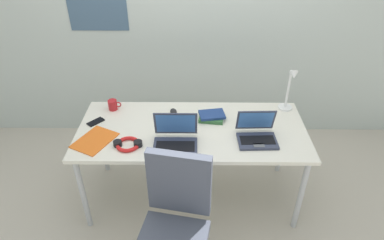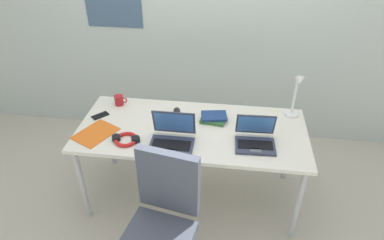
{
  "view_description": "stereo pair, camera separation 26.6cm",
  "coord_description": "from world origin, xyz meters",
  "px_view_note": "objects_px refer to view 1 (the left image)",
  "views": [
    {
      "loc": [
        0.02,
        -2.21,
        2.3
      ],
      "look_at": [
        0.0,
        0.0,
        0.82
      ],
      "focal_mm": 32.04,
      "sensor_mm": 36.0,
      "label": 1
    },
    {
      "loc": [
        0.28,
        -2.19,
        2.3
      ],
      "look_at": [
        0.0,
        0.0,
        0.82
      ],
      "focal_mm": 32.04,
      "sensor_mm": 36.0,
      "label": 2
    }
  ],
  "objects_px": {
    "laptop_front_right": "(257,134)",
    "laptop_center": "(175,140)",
    "headphones": "(128,144)",
    "paper_folder_front_left": "(95,140)",
    "computer_mouse": "(173,112)",
    "book_stack": "(212,116)",
    "coffee_mug": "(113,105)",
    "cell_phone": "(96,122)",
    "office_chair": "(174,237)",
    "desk_lamp": "(289,90)"
  },
  "relations": [
    {
      "from": "laptop_front_right",
      "to": "laptop_center",
      "type": "relative_size",
      "value": 0.93
    },
    {
      "from": "headphones",
      "to": "paper_folder_front_left",
      "type": "xyz_separation_m",
      "value": [
        -0.26,
        0.06,
        -0.01
      ]
    },
    {
      "from": "laptop_front_right",
      "to": "computer_mouse",
      "type": "xyz_separation_m",
      "value": [
        -0.64,
        0.35,
        -0.03
      ]
    },
    {
      "from": "laptop_center",
      "to": "headphones",
      "type": "bearing_deg",
      "value": -177.94
    },
    {
      "from": "paper_folder_front_left",
      "to": "book_stack",
      "type": "bearing_deg",
      "value": 18.89
    },
    {
      "from": "book_stack",
      "to": "coffee_mug",
      "type": "relative_size",
      "value": 1.99
    },
    {
      "from": "paper_folder_front_left",
      "to": "laptop_front_right",
      "type": "bearing_deg",
      "value": 1.44
    },
    {
      "from": "book_stack",
      "to": "coffee_mug",
      "type": "distance_m",
      "value": 0.85
    },
    {
      "from": "computer_mouse",
      "to": "coffee_mug",
      "type": "xyz_separation_m",
      "value": [
        -0.52,
        0.06,
        0.03
      ]
    },
    {
      "from": "cell_phone",
      "to": "office_chair",
      "type": "relative_size",
      "value": 0.14
    },
    {
      "from": "cell_phone",
      "to": "coffee_mug",
      "type": "xyz_separation_m",
      "value": [
        0.1,
        0.2,
        0.04
      ]
    },
    {
      "from": "laptop_front_right",
      "to": "paper_folder_front_left",
      "type": "bearing_deg",
      "value": -178.56
    },
    {
      "from": "desk_lamp",
      "to": "paper_folder_front_left",
      "type": "xyz_separation_m",
      "value": [
        -1.53,
        -0.44,
        -0.19
      ]
    },
    {
      "from": "headphones",
      "to": "office_chair",
      "type": "xyz_separation_m",
      "value": [
        0.36,
        -0.54,
        -0.36
      ]
    },
    {
      "from": "laptop_center",
      "to": "coffee_mug",
      "type": "relative_size",
      "value": 2.85
    },
    {
      "from": "desk_lamp",
      "to": "laptop_front_right",
      "type": "relative_size",
      "value": 1.34
    },
    {
      "from": "headphones",
      "to": "office_chair",
      "type": "height_order",
      "value": "office_chair"
    },
    {
      "from": "coffee_mug",
      "to": "laptop_front_right",
      "type": "bearing_deg",
      "value": -19.56
    },
    {
      "from": "laptop_front_right",
      "to": "laptop_center",
      "type": "bearing_deg",
      "value": -172.82
    },
    {
      "from": "book_stack",
      "to": "computer_mouse",
      "type": "bearing_deg",
      "value": 165.97
    },
    {
      "from": "desk_lamp",
      "to": "coffee_mug",
      "type": "height_order",
      "value": "desk_lamp"
    },
    {
      "from": "cell_phone",
      "to": "paper_folder_front_left",
      "type": "relative_size",
      "value": 0.44
    },
    {
      "from": "paper_folder_front_left",
      "to": "cell_phone",
      "type": "bearing_deg",
      "value": 102.01
    },
    {
      "from": "desk_lamp",
      "to": "coffee_mug",
      "type": "bearing_deg",
      "value": 179.94
    },
    {
      "from": "computer_mouse",
      "to": "cell_phone",
      "type": "bearing_deg",
      "value": -178.98
    },
    {
      "from": "laptop_front_right",
      "to": "book_stack",
      "type": "distance_m",
      "value": 0.43
    },
    {
      "from": "desk_lamp",
      "to": "computer_mouse",
      "type": "distance_m",
      "value": 0.98
    },
    {
      "from": "book_stack",
      "to": "laptop_front_right",
      "type": "bearing_deg",
      "value": -39.88
    },
    {
      "from": "laptop_front_right",
      "to": "coffee_mug",
      "type": "distance_m",
      "value": 1.23
    },
    {
      "from": "desk_lamp",
      "to": "cell_phone",
      "type": "relative_size",
      "value": 2.94
    },
    {
      "from": "computer_mouse",
      "to": "paper_folder_front_left",
      "type": "xyz_separation_m",
      "value": [
        -0.57,
        -0.38,
        -0.01
      ]
    },
    {
      "from": "laptop_center",
      "to": "computer_mouse",
      "type": "bearing_deg",
      "value": 95.08
    },
    {
      "from": "laptop_center",
      "to": "computer_mouse",
      "type": "relative_size",
      "value": 3.35
    },
    {
      "from": "coffee_mug",
      "to": "desk_lamp",
      "type": "bearing_deg",
      "value": -0.06
    },
    {
      "from": "computer_mouse",
      "to": "coffee_mug",
      "type": "relative_size",
      "value": 0.85
    },
    {
      "from": "desk_lamp",
      "to": "headphones",
      "type": "bearing_deg",
      "value": -158.47
    },
    {
      "from": "computer_mouse",
      "to": "cell_phone",
      "type": "xyz_separation_m",
      "value": [
        -0.62,
        -0.14,
        -0.01
      ]
    },
    {
      "from": "computer_mouse",
      "to": "desk_lamp",
      "type": "bearing_deg",
      "value": -8.05
    },
    {
      "from": "laptop_front_right",
      "to": "book_stack",
      "type": "bearing_deg",
      "value": 140.12
    },
    {
      "from": "coffee_mug",
      "to": "office_chair",
      "type": "relative_size",
      "value": 0.12
    },
    {
      "from": "computer_mouse",
      "to": "headphones",
      "type": "xyz_separation_m",
      "value": [
        -0.31,
        -0.44,
        -0.0
      ]
    },
    {
      "from": "desk_lamp",
      "to": "coffee_mug",
      "type": "xyz_separation_m",
      "value": [
        -1.48,
        0.0,
        -0.15
      ]
    },
    {
      "from": "laptop_front_right",
      "to": "coffee_mug",
      "type": "bearing_deg",
      "value": 160.44
    },
    {
      "from": "laptop_center",
      "to": "office_chair",
      "type": "height_order",
      "value": "laptop_center"
    },
    {
      "from": "computer_mouse",
      "to": "laptop_center",
      "type": "bearing_deg",
      "value": -96.51
    },
    {
      "from": "laptop_front_right",
      "to": "computer_mouse",
      "type": "distance_m",
      "value": 0.74
    },
    {
      "from": "book_stack",
      "to": "coffee_mug",
      "type": "xyz_separation_m",
      "value": [
        -0.84,
        0.14,
        0.02
      ]
    },
    {
      "from": "cell_phone",
      "to": "office_chair",
      "type": "xyz_separation_m",
      "value": [
        0.67,
        -0.84,
        -0.35
      ]
    },
    {
      "from": "laptop_front_right",
      "to": "paper_folder_front_left",
      "type": "xyz_separation_m",
      "value": [
        -1.22,
        -0.03,
        -0.04
      ]
    },
    {
      "from": "desk_lamp",
      "to": "cell_phone",
      "type": "bearing_deg",
      "value": -172.85
    }
  ]
}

